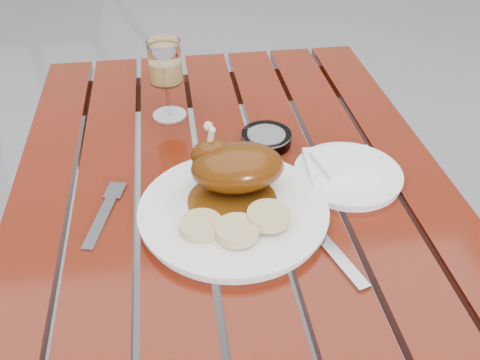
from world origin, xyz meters
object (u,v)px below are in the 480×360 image
(wine_glass, at_px, (167,80))
(ashtray, at_px, (266,139))
(side_plate, at_px, (348,175))
(dinner_plate, at_px, (233,212))
(table, at_px, (236,325))

(wine_glass, height_order, ashtray, wine_glass)
(ashtray, bearing_deg, side_plate, -47.04)
(dinner_plate, bearing_deg, wine_glass, 104.84)
(wine_glass, bearing_deg, ashtray, -36.64)
(side_plate, bearing_deg, table, -176.77)
(wine_glass, bearing_deg, table, -70.07)
(ashtray, bearing_deg, table, -119.47)
(dinner_plate, distance_m, wine_glass, 0.37)
(table, relative_size, ashtray, 11.86)
(dinner_plate, xyz_separation_m, ashtray, (0.10, 0.21, 0.00))
(dinner_plate, xyz_separation_m, wine_glass, (-0.09, 0.35, 0.08))
(side_plate, bearing_deg, ashtray, 132.96)
(dinner_plate, relative_size, wine_glass, 1.86)
(wine_glass, bearing_deg, dinner_plate, -75.16)
(dinner_plate, xyz_separation_m, side_plate, (0.22, 0.07, -0.00))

